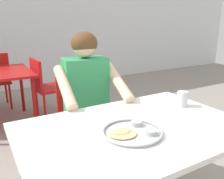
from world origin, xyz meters
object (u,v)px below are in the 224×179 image
table_foreground (135,139)px  thali_tray (132,132)px  diner_foreground (89,98)px  chair_red_right (46,84)px  chair_foreground (82,117)px  drinking_cup (182,98)px

table_foreground → thali_tray: 0.12m
table_foreground → diner_foreground: 0.66m
thali_tray → diner_foreground: (0.09, 0.72, -0.04)m
chair_red_right → table_foreground: bearing=-92.2°
diner_foreground → chair_red_right: diner_foreground is taller
table_foreground → chair_foreground: chair_foreground is taller
chair_red_right → chair_foreground: bearing=-91.4°
table_foreground → drinking_cup: 0.49m
drinking_cup → chair_red_right: (-0.38, 2.07, -0.33)m
diner_foreground → chair_red_right: size_ratio=1.49×
diner_foreground → table_foreground: bearing=-92.6°
diner_foreground → chair_red_right: (0.05, 1.51, -0.25)m
thali_tray → diner_foreground: diner_foreground is taller
chair_foreground → chair_red_right: 1.30m
table_foreground → diner_foreground: size_ratio=1.01×
drinking_cup → thali_tray: bearing=-162.2°
diner_foreground → drinking_cup: bearing=-51.8°
chair_foreground → diner_foreground: 0.33m
chair_red_right → drinking_cup: bearing=-79.5°
thali_tray → chair_foreground: chair_foreground is taller
table_foreground → chair_red_right: bearing=87.8°
thali_tray → drinking_cup: size_ratio=3.01×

